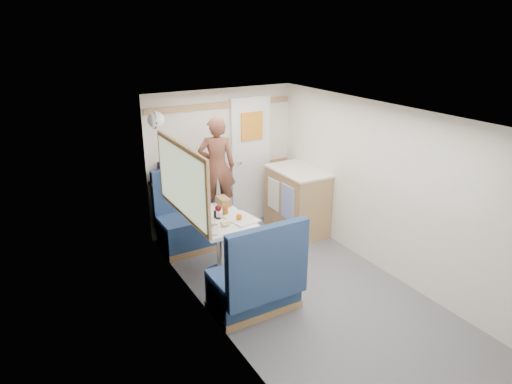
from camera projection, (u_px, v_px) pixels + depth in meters
floor at (314, 299)px, 4.97m from camera, size 4.50×4.50×0.00m
ceiling at (324, 117)px, 4.27m from camera, size 4.50×4.50×0.00m
wall_back at (222, 160)px, 6.45m from camera, size 2.20×0.02×2.00m
wall_left at (221, 239)px, 4.11m from camera, size 0.02×4.50×2.00m
wall_right at (397, 196)px, 5.13m from camera, size 0.02×4.50×2.00m
oak_trim_low at (223, 170)px, 6.49m from camera, size 2.15×0.02×0.08m
oak_trim_high at (221, 105)px, 6.16m from camera, size 2.15×0.02×0.08m
side_window at (181, 181)px, 4.85m from camera, size 0.04×1.30×0.72m
rear_door at (251, 158)px, 6.64m from camera, size 0.62×0.12×1.86m
dinette_table at (220, 230)px, 5.29m from camera, size 0.62×0.92×0.72m
bench_far at (192, 224)px, 6.08m from camera, size 0.90×0.59×1.05m
bench_near at (257, 285)px, 4.68m from camera, size 0.90×0.59×1.05m
ledge at (183, 178)px, 6.09m from camera, size 0.90×0.14×0.04m
dome_light at (156, 120)px, 5.38m from camera, size 0.20×0.20×0.20m
galley_counter at (297, 200)px, 6.45m from camera, size 0.57×0.92×0.92m
person at (217, 166)px, 5.84m from camera, size 0.55×0.46×1.30m
duffel_bag at (178, 169)px, 6.01m from camera, size 0.51×0.32×0.23m
tray at (241, 219)px, 5.20m from camera, size 0.34×0.41×0.02m
orange_fruit at (239, 217)px, 5.14m from camera, size 0.07×0.07×0.07m
cheese_block at (225, 223)px, 5.03m from camera, size 0.11×0.08×0.04m
wine_glass at (218, 209)px, 5.18m from camera, size 0.08×0.08×0.17m
tumbler_left at (215, 230)px, 4.81m from camera, size 0.07×0.07×0.11m
beer_glass at (225, 210)px, 5.31m from camera, size 0.07×0.07×0.11m
pepper_grinder at (215, 214)px, 5.24m from camera, size 0.03×0.03×0.09m
salt_grinder at (219, 213)px, 5.27m from camera, size 0.03×0.03×0.09m
bread_loaf at (223, 201)px, 5.61m from camera, size 0.12×0.22×0.09m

